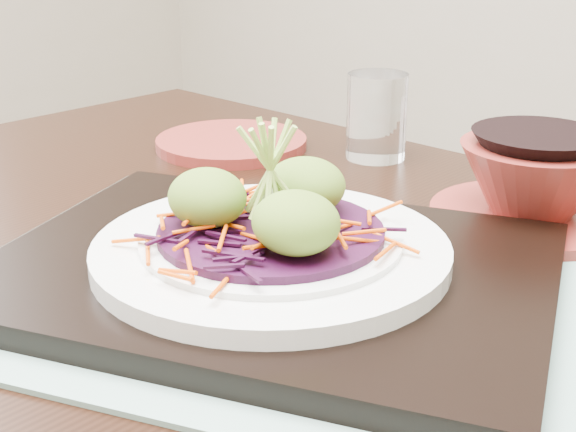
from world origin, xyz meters
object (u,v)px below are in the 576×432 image
Objects in this scene: dining_table at (262,360)px; terracotta_bowl_set at (533,190)px; white_plate at (271,249)px; water_glass at (377,116)px; terracotta_side_plate at (231,143)px; serving_tray at (271,271)px.

terracotta_bowl_set reaches higher than dining_table.
white_plate is at bearing -35.22° from dining_table.
water_glass is at bearing 110.26° from dining_table.
dining_table is 0.33m from terracotta_side_plate.
serving_tray is at bearing -43.89° from terracotta_side_plate.
water_glass is (0.15, 0.07, 0.04)m from terracotta_side_plate.
terracotta_side_plate is 0.17m from water_glass.
serving_tray is 4.24× the size of water_glass.
terracotta_side_plate is (-0.23, 0.22, 0.10)m from dining_table.
white_plate is 1.36× the size of terracotta_bowl_set.
terracotta_side_plate is 1.85× the size of water_glass.
terracotta_side_plate is at bearing 136.11° from white_plate.
terracotta_bowl_set reaches higher than white_plate.
white_plate is 0.26m from terracotta_bowl_set.
dining_table is 6.67× the size of terracotta_side_plate.
water_glass is 0.49× the size of terracotta_bowl_set.
terracotta_bowl_set is (0.10, 0.23, 0.02)m from serving_tray.
terracotta_bowl_set is at bearing 66.42° from white_plate.
white_plate is at bearing -70.78° from water_glass.
white_plate reaches higher than dining_table.
water_glass is at bearing 24.75° from terracotta_side_plate.
serving_tray reaches higher than dining_table.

